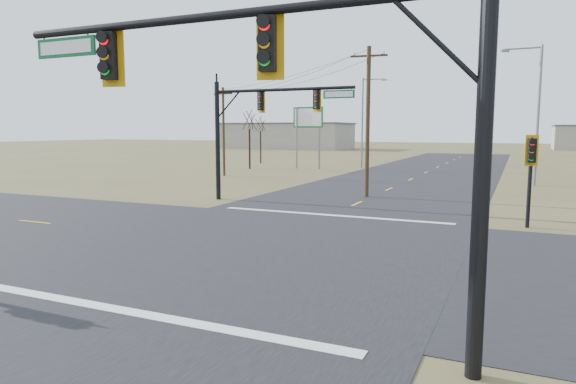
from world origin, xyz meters
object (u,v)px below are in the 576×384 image
(utility_pole_near, at_px, (368,120))
(highway_sign, at_px, (308,126))
(utility_pole_far, at_px, (224,130))
(streetlight_c, at_px, (364,118))
(bare_tree_b, at_px, (260,123))
(mast_arm_near, at_px, (282,82))
(mast_arm_far, at_px, (260,115))
(bare_tree_a, at_px, (249,119))
(pedestal_signal_ne, at_px, (531,159))
(streetlight_a, at_px, (535,108))

(utility_pole_near, height_order, highway_sign, utility_pole_near)
(utility_pole_far, bearing_deg, utility_pole_near, -29.79)
(streetlight_c, relative_size, bare_tree_b, 1.57)
(mast_arm_near, relative_size, mast_arm_far, 1.17)
(mast_arm_near, distance_m, bare_tree_a, 46.59)
(mast_arm_near, distance_m, pedestal_signal_ne, 16.29)
(utility_pole_far, xyz_separation_m, highway_sign, (3.89, 11.28, 0.44))
(mast_arm_near, distance_m, bare_tree_b, 55.96)
(pedestal_signal_ne, bearing_deg, streetlight_c, 101.34)
(mast_arm_far, distance_m, bare_tree_b, 35.55)
(utility_pole_far, xyz_separation_m, bare_tree_b, (-5.12, 17.38, 0.78))
(streetlight_a, xyz_separation_m, streetlight_c, (-16.79, 12.22, -0.37))
(utility_pole_near, bearing_deg, mast_arm_near, -78.51)
(utility_pole_near, bearing_deg, streetlight_c, 106.43)
(mast_arm_near, height_order, bare_tree_b, mast_arm_near)
(pedestal_signal_ne, relative_size, utility_pole_far, 0.50)
(mast_arm_far, distance_m, utility_pole_far, 18.11)
(mast_arm_near, relative_size, streetlight_c, 1.05)
(pedestal_signal_ne, relative_size, streetlight_a, 0.39)
(pedestal_signal_ne, height_order, streetlight_a, streetlight_a)
(streetlight_c, bearing_deg, bare_tree_a, -139.30)
(highway_sign, bearing_deg, streetlight_a, -16.83)
(utility_pole_far, bearing_deg, mast_arm_near, -56.86)
(mast_arm_near, xyz_separation_m, streetlight_c, (-11.65, 46.58, 0.35))
(streetlight_a, bearing_deg, mast_arm_far, -157.00)
(pedestal_signal_ne, bearing_deg, utility_pole_far, 130.62)
(bare_tree_a, height_order, bare_tree_b, bare_tree_a)
(highway_sign, height_order, bare_tree_b, highway_sign)
(streetlight_a, bearing_deg, mast_arm_near, -123.29)
(streetlight_a, height_order, streetlight_c, streetlight_a)
(mast_arm_near, height_order, mast_arm_far, mast_arm_near)
(mast_arm_near, relative_size, utility_pole_near, 1.10)
(streetlight_a, relative_size, streetlight_c, 1.07)
(pedestal_signal_ne, xyz_separation_m, bare_tree_b, (-30.80, 34.06, 2.04))
(utility_pole_near, distance_m, bare_tree_b, 34.29)
(highway_sign, bearing_deg, utility_pole_far, -103.70)
(bare_tree_a, bearing_deg, bare_tree_b, 109.99)
(mast_arm_far, relative_size, bare_tree_a, 1.29)
(pedestal_signal_ne, relative_size, highway_sign, 0.61)
(bare_tree_b, bearing_deg, streetlight_a, -25.87)
(highway_sign, xyz_separation_m, bare_tree_a, (-5.77, -2.81, 0.71))
(streetlight_a, distance_m, streetlight_c, 20.77)
(bare_tree_a, bearing_deg, utility_pole_far, -77.48)
(bare_tree_a, bearing_deg, mast_arm_far, -60.04)
(pedestal_signal_ne, xyz_separation_m, highway_sign, (-21.78, 27.96, 1.70))
(mast_arm_far, relative_size, utility_pole_far, 1.08)
(mast_arm_far, height_order, utility_pole_near, utility_pole_near)
(streetlight_a, bearing_deg, bare_tree_b, 129.35)
(mast_arm_near, bearing_deg, mast_arm_far, 104.00)
(pedestal_signal_ne, xyz_separation_m, utility_pole_far, (-25.67, 16.68, 1.26))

